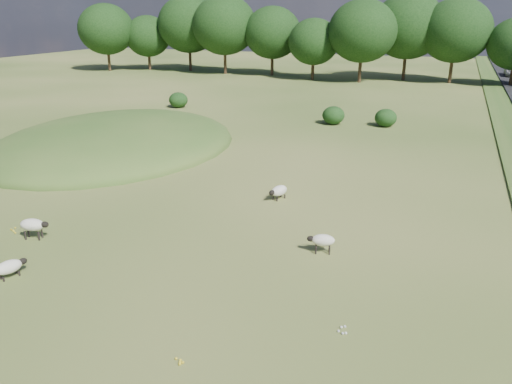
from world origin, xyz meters
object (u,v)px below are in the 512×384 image
Objects in this scene: sheep_1 at (279,191)px; sheep_2 at (10,267)px; sheep_0 at (33,225)px; sheep_3 at (322,240)px.

sheep_2 is at bearing -8.09° from sheep_1.
sheep_0 is at bearing -22.44° from sheep_1.
sheep_0 reaches higher than sheep_1.
sheep_2 is 11.67m from sheep_3.
sheep_3 is (10.00, 6.02, 0.14)m from sheep_2.
sheep_3 is at bearing 56.94° from sheep_1.
sheep_3 reaches higher than sheep_2.
sheep_1 reaches higher than sheep_2.
sheep_3 is at bearing -0.31° from sheep_0.
sheep_0 is 0.99× the size of sheep_1.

